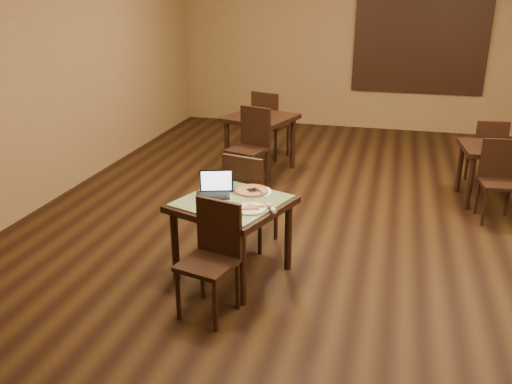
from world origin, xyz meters
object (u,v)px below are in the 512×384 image
(chair_main_near, at_px, (213,252))
(other_table_b, at_px, (260,125))
(laptop, at_px, (215,189))
(other_table_b_chair_far, at_px, (268,121))
(pizza_pan, at_px, (252,192))
(other_table_b_chair_near, at_px, (251,142))
(other_table_a_chair_near, at_px, (499,176))
(tiled_table, at_px, (232,210))
(chair_main_far, at_px, (248,195))
(other_table_a_chair_far, at_px, (488,150))
(other_table_a, at_px, (494,156))

(chair_main_near, distance_m, other_table_b, 3.74)
(laptop, bearing_deg, other_table_b_chair_far, 77.50)
(pizza_pan, distance_m, other_table_b_chair_far, 3.54)
(other_table_b_chair_near, distance_m, other_table_b_chair_far, 1.25)
(pizza_pan, bearing_deg, chair_main_near, -96.66)
(laptop, xyz_separation_m, other_table_a_chair_near, (2.79, 1.96, -0.29))
(other_table_b, xyz_separation_m, other_table_b_chair_near, (0.03, -0.63, -0.08))
(other_table_b, height_order, other_table_b_chair_far, other_table_b_chair_far)
(chair_main_near, xyz_separation_m, pizza_pan, (0.10, 0.86, 0.22))
(laptop, bearing_deg, chair_main_near, -90.91)
(tiled_table, xyz_separation_m, other_table_a_chair_near, (2.59, 2.06, -0.13))
(chair_main_far, bearing_deg, chair_main_near, 104.63)
(pizza_pan, bearing_deg, other_table_b_chair_far, 100.85)
(other_table_b_chair_far, bearing_deg, other_table_a_chair_near, 169.94)
(chair_main_near, relative_size, other_table_a_chair_near, 1.02)
(pizza_pan, distance_m, other_table_a_chair_far, 3.85)
(chair_main_near, xyz_separation_m, laptop, (-0.22, 0.72, 0.27))
(chair_main_far, height_order, other_table_a, chair_main_far)
(chair_main_near, distance_m, chair_main_far, 1.23)
(pizza_pan, height_order, other_table_b, other_table_b)
(other_table_a_chair_near, bearing_deg, laptop, -151.00)
(other_table_a, distance_m, other_table_b_chair_near, 3.09)
(chair_main_far, distance_m, other_table_b_chair_far, 3.14)
(other_table_a_chair_near, distance_m, other_table_a_chair_far, 1.10)
(other_table_a_chair_far, bearing_deg, chair_main_near, 49.47)
(pizza_pan, distance_m, other_table_b, 2.91)
(laptop, height_order, pizza_pan, laptop)
(laptop, bearing_deg, other_table_b, 78.10)
(tiled_table, relative_size, other_table_b, 1.06)
(chair_main_near, relative_size, other_table_b, 0.87)
(chair_main_near, bearing_deg, other_table_a, 64.94)
(other_table_a_chair_near, relative_size, other_table_b, 0.85)
(chair_main_near, distance_m, other_table_a_chair_near, 3.72)
(chair_main_near, bearing_deg, other_table_b, 111.83)
(pizza_pan, xyz_separation_m, other_table_b, (-0.64, 2.84, -0.08))
(other_table_b_chair_far, bearing_deg, other_table_a_chair_far, -172.22)
(other_table_a_chair_near, distance_m, other_table_b_chair_far, 3.54)
(other_table_a_chair_near, relative_size, other_table_b_chair_far, 0.88)
(other_table_a_chair_far, xyz_separation_m, other_table_b_chair_near, (-3.10, -0.70, 0.07))
(tiled_table, relative_size, chair_main_far, 1.15)
(other_table_a, xyz_separation_m, other_table_a_chair_far, (0.01, 0.55, -0.07))
(chair_main_far, xyz_separation_m, other_table_a, (2.62, 2.00, 0.03))
(other_table_b_chair_far, bearing_deg, chair_main_near, 115.06)
(other_table_b_chair_far, bearing_deg, other_table_b, 110.21)
(other_table_a_chair_near, bearing_deg, other_table_b_chair_near, 166.62)
(other_table_a, height_order, other_table_b_chair_far, other_table_b_chair_far)
(laptop, bearing_deg, other_table_a, 23.93)
(chair_main_near, height_order, chair_main_far, chair_main_far)
(pizza_pan, relative_size, other_table_b_chair_far, 0.35)
(tiled_table, distance_m, other_table_b_chair_near, 2.50)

